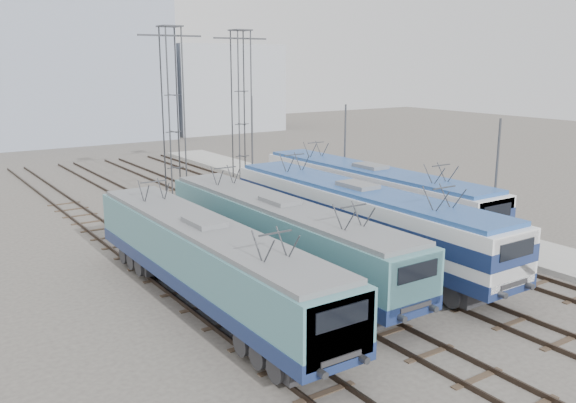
# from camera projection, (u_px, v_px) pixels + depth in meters

# --- Properties ---
(ground) EXTENTS (160.00, 160.00, 0.00)m
(ground) POSITION_uv_depth(u_px,v_px,m) (396.00, 302.00, 25.21)
(ground) COLOR #514C47
(platform) EXTENTS (4.00, 70.00, 0.30)m
(platform) POSITION_uv_depth(u_px,v_px,m) (426.00, 222.00, 37.19)
(platform) COLOR #9E9E99
(platform) RESTS_ON ground
(locomotive_far_left) EXTENTS (2.72, 17.16, 3.23)m
(locomotive_far_left) POSITION_uv_depth(u_px,v_px,m) (208.00, 259.00, 23.98)
(locomotive_far_left) COLOR navy
(locomotive_far_left) RESTS_ON ground
(locomotive_center_left) EXTENTS (2.72, 17.14, 3.23)m
(locomotive_center_left) POSITION_uv_depth(u_px,v_px,m) (282.00, 233.00, 27.63)
(locomotive_center_left) COLOR navy
(locomotive_center_left) RESTS_ON ground
(locomotive_center_right) EXTENTS (2.89, 18.26, 3.43)m
(locomotive_center_right) POSITION_uv_depth(u_px,v_px,m) (359.00, 215.00, 29.98)
(locomotive_center_right) COLOR navy
(locomotive_center_right) RESTS_ON ground
(locomotive_far_right) EXTENTS (2.83, 17.92, 3.37)m
(locomotive_far_right) POSITION_uv_depth(u_px,v_px,m) (372.00, 191.00, 35.80)
(locomotive_far_right) COLOR navy
(locomotive_far_right) RESTS_ON ground
(catenary_tower_west) EXTENTS (4.50, 1.20, 12.00)m
(catenary_tower_west) POSITION_uv_depth(u_px,v_px,m) (173.00, 108.00, 41.49)
(catenary_tower_west) COLOR #3F4247
(catenary_tower_west) RESTS_ON ground
(catenary_tower_east) EXTENTS (4.50, 1.20, 12.00)m
(catenary_tower_east) POSITION_uv_depth(u_px,v_px,m) (242.00, 103.00, 46.64)
(catenary_tower_east) COLOR #3F4247
(catenary_tower_east) RESTS_ON ground
(mast_front) EXTENTS (0.12, 0.12, 7.00)m
(mast_front) POSITION_uv_depth(u_px,v_px,m) (495.00, 188.00, 30.72)
(mast_front) COLOR #3F4247
(mast_front) RESTS_ON ground
(mast_mid) EXTENTS (0.12, 0.12, 7.00)m
(mast_mid) POSITION_uv_depth(u_px,v_px,m) (345.00, 158.00, 40.41)
(mast_mid) COLOR #3F4247
(mast_mid) RESTS_ON ground
(mast_rear) EXTENTS (0.12, 0.12, 7.00)m
(mast_rear) POSITION_uv_depth(u_px,v_px,m) (252.00, 139.00, 50.11)
(mast_rear) COLOR #3F4247
(mast_rear) RESTS_ON ground
(building_center) EXTENTS (22.00, 14.00, 18.00)m
(building_center) POSITION_uv_depth(u_px,v_px,m) (71.00, 67.00, 75.45)
(building_center) COLOR #8B97AD
(building_center) RESTS_ON ground
(building_east) EXTENTS (16.00, 12.00, 12.00)m
(building_east) POSITION_uv_depth(u_px,v_px,m) (216.00, 88.00, 87.02)
(building_east) COLOR #A1A7B2
(building_east) RESTS_ON ground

